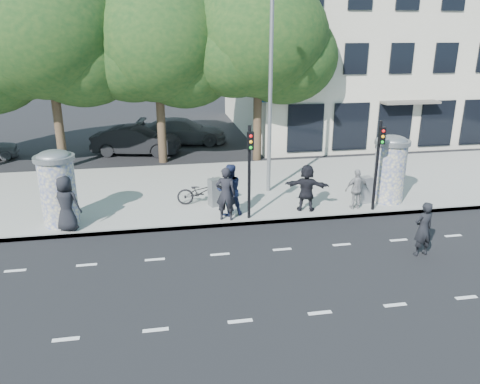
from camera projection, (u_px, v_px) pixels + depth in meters
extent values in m
plane|color=black|center=(295.00, 270.00, 13.58)|extent=(120.00, 120.00, 0.00)
cube|color=gray|center=(246.00, 188.00, 20.54)|extent=(40.00, 8.00, 0.15)
cube|color=slate|center=(267.00, 222.00, 16.86)|extent=(40.00, 0.10, 0.16)
cube|color=silver|center=(320.00, 313.00, 11.54)|extent=(32.00, 0.12, 0.01)
cube|color=silver|center=(282.00, 249.00, 14.89)|extent=(32.00, 0.12, 0.01)
cylinder|color=beige|center=(58.00, 193.00, 16.16)|extent=(1.20, 1.20, 2.30)
cylinder|color=slate|center=(54.00, 158.00, 15.76)|extent=(1.36, 1.36, 0.16)
ellipsoid|color=slate|center=(53.00, 156.00, 15.73)|extent=(1.10, 1.10, 0.38)
cylinder|color=beige|center=(389.00, 173.00, 18.39)|extent=(1.20, 1.20, 2.30)
cylinder|color=slate|center=(393.00, 142.00, 17.99)|extent=(1.36, 1.36, 0.16)
ellipsoid|color=slate|center=(393.00, 140.00, 17.97)|extent=(1.10, 1.10, 0.38)
cylinder|color=black|center=(249.00, 173.00, 16.46)|extent=(0.11, 0.11, 3.40)
cube|color=black|center=(250.00, 141.00, 15.91)|extent=(0.22, 0.14, 0.62)
cylinder|color=black|center=(377.00, 167.00, 17.26)|extent=(0.11, 0.11, 3.40)
cube|color=black|center=(382.00, 136.00, 16.70)|extent=(0.22, 0.14, 0.62)
cylinder|color=slate|center=(270.00, 96.00, 18.60)|extent=(0.16, 0.16, 8.00)
cylinder|color=#38281C|center=(58.00, 121.00, 23.04)|extent=(0.44, 0.44, 4.73)
ellipsoid|color=#123314|center=(47.00, 33.00, 21.69)|extent=(7.20, 7.20, 6.12)
cylinder|color=#38281C|center=(161.00, 121.00, 24.11)|extent=(0.44, 0.44, 4.41)
ellipsoid|color=#123314|center=(157.00, 42.00, 22.84)|extent=(6.80, 6.80, 5.78)
cylinder|color=#38281C|center=(257.00, 117.00, 24.53)|extent=(0.44, 0.44, 4.59)
ellipsoid|color=#123314|center=(258.00, 37.00, 23.22)|extent=(7.00, 7.00, 5.95)
cube|color=beige|center=(383.00, 40.00, 32.22)|extent=(20.00, 15.00, 12.00)
cube|color=black|center=(437.00, 123.00, 26.63)|extent=(18.00, 0.10, 2.60)
cube|color=#59544C|center=(410.00, 102.00, 25.55)|extent=(3.20, 0.90, 0.12)
cube|color=#194C8C|center=(276.00, 99.00, 24.54)|extent=(1.60, 0.06, 0.30)
imported|color=black|center=(66.00, 204.00, 15.67)|extent=(1.07, 0.86, 1.91)
imported|color=black|center=(226.00, 194.00, 16.56)|extent=(0.81, 0.64, 1.95)
imported|color=#1B2344|center=(230.00, 190.00, 16.99)|extent=(1.02, 0.84, 1.94)
imported|color=gray|center=(357.00, 189.00, 17.67)|extent=(0.93, 0.55, 1.55)
imported|color=black|center=(307.00, 188.00, 17.46)|extent=(1.77, 1.13, 1.79)
imported|color=black|center=(423.00, 229.00, 14.26)|extent=(0.69, 0.50, 1.74)
imported|color=black|center=(201.00, 192.00, 18.26)|extent=(0.69, 1.89, 0.99)
cube|color=slate|center=(216.00, 192.00, 18.06)|extent=(0.62, 0.54, 1.08)
cube|color=gray|center=(364.00, 190.00, 18.37)|extent=(0.55, 0.43, 1.05)
imported|color=black|center=(136.00, 141.00, 26.13)|extent=(2.65, 5.04, 1.58)
imported|color=#55575C|center=(182.00, 131.00, 28.71)|extent=(2.86, 5.57, 1.55)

